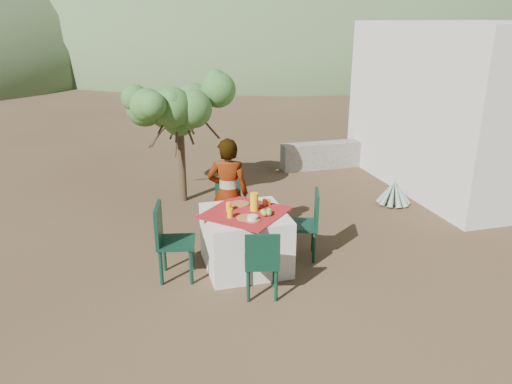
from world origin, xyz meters
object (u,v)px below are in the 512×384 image
agave (394,193)px  guesthouse (477,105)px  chair_far (227,205)px  juice_pitcher (254,202)px  chair_near (262,261)px  table (245,239)px  chair_right (307,221)px  chair_left (169,238)px  person (228,193)px  shrub_tree (183,113)px

agave → guesthouse: guesthouse is taller
chair_far → juice_pitcher: 1.13m
agave → chair_near: bearing=-142.9°
table → chair_right: bearing=2.7°
chair_left → person: (0.90, 0.72, 0.25)m
agave → chair_right: bearing=-146.0°
chair_right → shrub_tree: bearing=-135.4°
table → chair_near: chair_near is taller
table → chair_right: 0.88m
chair_near → chair_left: bearing=-24.8°
chair_near → chair_left: (-0.97, 0.76, 0.07)m
person → juice_pitcher: 0.68m
chair_near → chair_right: bearing=-122.7°
chair_near → chair_right: size_ratio=0.91×
chair_left → person: bearing=-39.6°
chair_right → juice_pitcher: juice_pitcher is taller
table → chair_near: (-0.01, -0.80, 0.09)m
chair_left → chair_right: chair_left is taller
chair_far → chair_left: chair_left is taller
table → chair_left: bearing=-177.3°
chair_near → guesthouse: (5.10, 3.07, 1.03)m
person → guesthouse: (5.16, 1.59, 0.71)m
juice_pitcher → shrub_tree: bearing=100.9°
shrub_tree → agave: 3.88m
table → chair_near: 0.81m
chair_far → chair_left: bearing=-110.8°
chair_far → agave: bearing=28.6°
table → agave: (3.04, 1.51, -0.17)m
person → juice_pitcher: person is taller
guesthouse → chair_left: bearing=-159.1°
chair_right → agave: 2.64m
table → juice_pitcher: (0.13, 0.03, 0.50)m
chair_near → agave: bearing=-129.5°
chair_far → guesthouse: 5.34m
chair_far → chair_right: 1.35m
table → juice_pitcher: juice_pitcher is taller
table → shrub_tree: 2.99m
table → chair_near: bearing=-90.6°
chair_left → chair_right: (1.84, 0.09, -0.02)m
agave → guesthouse: size_ratio=0.15×
agave → shrub_tree: bearing=160.4°
chair_far → agave: (3.05, 0.44, -0.25)m
shrub_tree → chair_left: bearing=-101.8°
chair_left → guesthouse: bearing=-57.3°
table → person: bearing=96.3°
chair_near → chair_right: chair_right is taller
table → shrub_tree: bearing=98.2°
chair_left → guesthouse: 6.56m
chair_right → chair_far: bearing=-120.1°
guesthouse → agave: bearing=-159.7°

